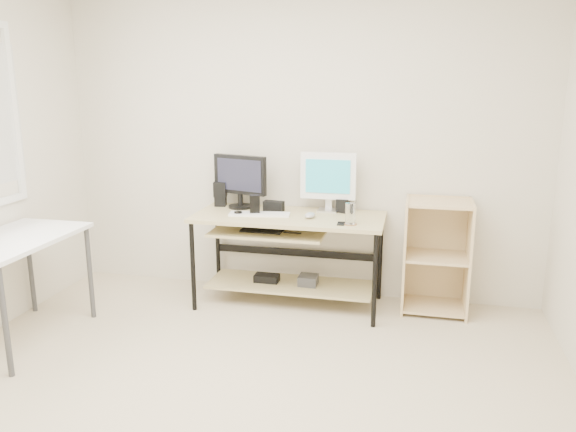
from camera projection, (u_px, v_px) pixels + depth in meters
The scene contains 16 objects.
room at pixel (190, 177), 2.80m from camera, with size 4.01×4.01×2.62m.
desk at pixel (286, 240), 4.49m from camera, with size 1.50×0.65×0.75m.
side_table at pixel (14, 249), 3.82m from camera, with size 0.60×1.00×0.75m.
shelf_unit at pixel (436, 255), 4.41m from camera, with size 0.50×0.40×0.90m.
black_monitor at pixel (240, 178), 4.63m from camera, with size 0.48×0.20×0.44m.
white_imac at pixel (328, 178), 4.50m from camera, with size 0.45×0.14×0.48m.
keyboard at pixel (260, 214), 4.43m from camera, with size 0.48×0.13×0.02m, color white.
mouse at pixel (310, 215), 4.34m from camera, with size 0.08×0.12×0.04m, color #B3B3B8.
center_speaker at pixel (274, 206), 4.56m from camera, with size 0.16×0.07×0.08m, color black.
speaker_left at pixel (220, 193), 4.74m from camera, with size 0.12×0.12×0.21m.
speaker_right at pixel (343, 206), 4.52m from camera, with size 0.09×0.09×0.11m, color black.
audio_controller at pixel (255, 205), 4.43m from camera, with size 0.08×0.05×0.16m, color black.
volume_puck at pixel (238, 213), 4.43m from camera, with size 0.07×0.07×0.03m, color black.
smartphone at pixel (341, 224), 4.16m from camera, with size 0.05×0.10×0.01m, color black.
coaster at pixel (350, 224), 4.15m from camera, with size 0.10×0.10×0.01m, color olive.
drinking_glass at pixel (350, 213), 4.13m from camera, with size 0.08×0.08×0.15m, color white.
Camera 1 is at (0.96, -2.54, 1.79)m, focal length 35.00 mm.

